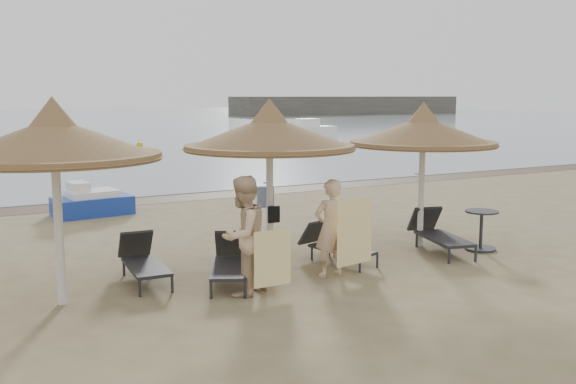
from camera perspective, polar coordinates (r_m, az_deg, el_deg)
name	(u,v)px	position (r m, az deg, el deg)	size (l,w,h in m)	color
ground	(280,277)	(11.47, -0.68, -7.56)	(160.00, 160.00, 0.00)	#8C7C57
wet_sand_strip	(137,201)	(20.08, -13.29, -0.77)	(200.00, 1.60, 0.01)	brown
palapa_left	(54,140)	(10.17, -20.09, 4.36)	(3.21, 3.21, 3.18)	silver
palapa_center	(270,134)	(11.71, -1.65, 5.20)	(3.17, 3.17, 3.14)	silver
palapa_right	(423,132)	(13.71, 11.92, 5.24)	(3.08, 3.08, 3.06)	silver
lounger_far_left	(143,260)	(11.50, -12.78, -5.92)	(0.69, 1.79, 0.78)	#2A2A2F
lounger_near_left	(231,261)	(11.16, -5.12, -6.13)	(1.31, 1.87, 0.80)	#2A2A2F
lounger_near_right	(334,244)	(12.49, 4.08, -4.67)	(0.93, 1.73, 0.74)	#2A2A2F
lounger_far_right	(438,233)	(13.63, 13.19, -3.54)	(1.07, 1.98, 0.84)	#2A2A2F
side_table	(481,231)	(13.94, 16.78, -3.38)	(0.68, 0.68, 0.83)	#2A2A2F
person_left	(243,226)	(10.28, -4.02, -3.05)	(1.03, 0.67, 2.24)	#D8B68E
person_right	(330,220)	(11.32, 3.80, -2.52)	(0.93, 0.61, 2.03)	#D8B68E
towel_left	(273,258)	(10.23, -1.38, -5.92)	(0.65, 0.03, 0.91)	yellow
towel_right	(355,232)	(11.35, 5.96, -3.53)	(0.84, 0.17, 1.18)	yellow
bag_patterned	(265,197)	(12.00, -2.02, -0.45)	(0.33, 0.19, 0.40)	silver
bag_dark	(274,214)	(11.74, -1.27, -2.00)	(0.22, 0.08, 0.31)	black
pedal_boat	(91,202)	(18.04, -17.08, -0.88)	(2.10, 1.38, 0.92)	#19379E
buoy_mid	(140,145)	(40.12, -13.06, 4.09)	(0.40, 0.40, 0.40)	gold
buoy_right	(322,147)	(37.82, 3.01, 4.04)	(0.40, 0.40, 0.40)	gold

